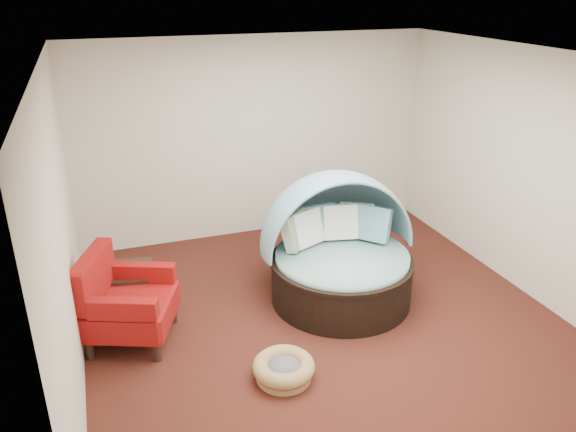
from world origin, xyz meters
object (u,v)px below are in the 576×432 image
object	(u,v)px
pet_basket	(284,369)
red_armchair	(124,301)
side_table	(126,285)
canopy_daybed	(339,242)

from	to	relation	value
pet_basket	red_armchair	distance (m)	1.77
pet_basket	side_table	bearing A→B (deg)	127.34
side_table	red_armchair	bearing A→B (deg)	-96.35
canopy_daybed	side_table	xyz separation A→B (m)	(-2.36, 0.44, -0.35)
pet_basket	side_table	xyz separation A→B (m)	(-1.26, 1.66, 0.24)
canopy_daybed	pet_basket	distance (m)	1.74
pet_basket	side_table	world-z (taller)	side_table
side_table	pet_basket	bearing A→B (deg)	-52.66
red_armchair	side_table	xyz separation A→B (m)	(0.06, 0.53, -0.11)
side_table	canopy_daybed	bearing A→B (deg)	-10.61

